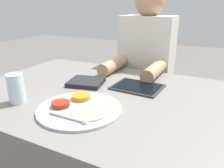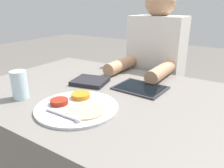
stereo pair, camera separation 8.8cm
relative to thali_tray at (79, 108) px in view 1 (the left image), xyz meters
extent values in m
cube|color=slate|center=(-0.04, 0.19, -0.40)|extent=(1.14, 0.82, 0.77)
cylinder|color=#B7BABF|center=(0.00, 0.00, 0.00)|extent=(0.31, 0.31, 0.01)
cylinder|color=orange|center=(-0.04, 0.07, 0.01)|extent=(0.07, 0.07, 0.02)
cylinder|color=maroon|center=(-0.07, -0.02, 0.01)|extent=(0.07, 0.07, 0.02)
cylinder|color=tan|center=(0.06, -0.02, 0.01)|extent=(0.13, 0.13, 0.01)
cylinder|color=#B7BABF|center=(0.01, -0.09, 0.01)|extent=(0.14, 0.01, 0.01)
sphere|color=#B7BABF|center=(0.08, -0.09, 0.01)|extent=(0.02, 0.02, 0.02)
cube|color=silver|center=(-0.13, 0.25, 0.00)|extent=(0.18, 0.17, 0.01)
cube|color=black|center=(-0.13, 0.25, 0.00)|extent=(0.19, 0.17, 0.02)
cube|color=#28282D|center=(0.11, 0.31, 0.00)|extent=(0.23, 0.18, 0.01)
cube|color=black|center=(0.11, 0.31, 0.00)|extent=(0.20, 0.16, 0.00)
cube|color=black|center=(0.01, 0.74, -0.56)|extent=(0.29, 0.22, 0.44)
cube|color=beige|center=(0.01, 0.74, -0.03)|extent=(0.32, 0.20, 0.63)
sphere|color=tan|center=(0.01, 0.74, 0.37)|extent=(0.18, 0.18, 0.18)
cylinder|color=tan|center=(-0.11, 0.52, 0.03)|extent=(0.07, 0.29, 0.07)
cylinder|color=tan|center=(0.13, 0.52, 0.03)|extent=(0.07, 0.29, 0.07)
cylinder|color=silver|center=(-0.25, -0.05, 0.05)|extent=(0.06, 0.06, 0.12)
camera|label=1|loc=(0.43, -0.58, 0.35)|focal=35.00mm
camera|label=2|loc=(0.50, -0.54, 0.35)|focal=35.00mm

